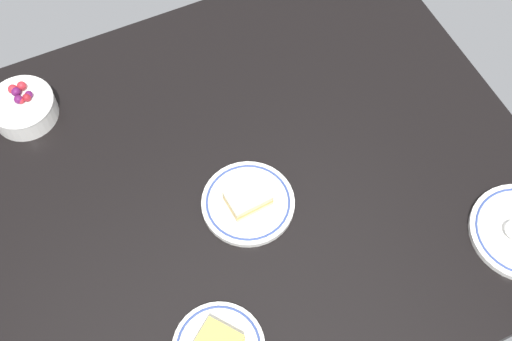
# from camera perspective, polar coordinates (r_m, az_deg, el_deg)

# --- Properties ---
(dining_table) EXTENTS (1.20, 1.04, 0.04)m
(dining_table) POSITION_cam_1_polar(r_m,az_deg,el_deg) (1.45, -0.00, -0.78)
(dining_table) COLOR black
(dining_table) RESTS_ON ground
(bowl_berries) EXTENTS (0.15, 0.15, 0.07)m
(bowl_berries) POSITION_cam_1_polar(r_m,az_deg,el_deg) (1.58, -19.48, 5.20)
(bowl_berries) COLOR white
(bowl_berries) RESTS_ON dining_table
(plate_sandwich) EXTENTS (0.20, 0.20, 0.05)m
(plate_sandwich) POSITION_cam_1_polar(r_m,az_deg,el_deg) (1.38, -0.69, -2.73)
(plate_sandwich) COLOR white
(plate_sandwich) RESTS_ON dining_table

